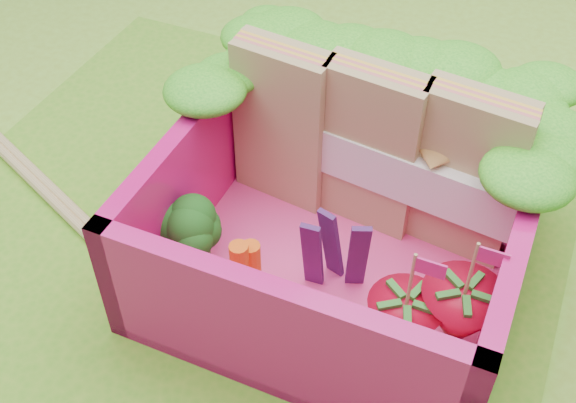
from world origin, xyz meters
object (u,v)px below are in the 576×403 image
(sandwich_stack, at_px, (372,149))
(chopsticks, at_px, (30,173))
(broccoli, at_px, (192,228))
(bento_box, at_px, (345,214))
(strawberry_right, at_px, (458,319))
(strawberry_left, at_px, (402,326))

(sandwich_stack, bearing_deg, chopsticks, -166.75)
(broccoli, bearing_deg, chopsticks, 169.27)
(sandwich_stack, distance_m, chopsticks, 1.54)
(sandwich_stack, height_order, chopsticks, sandwich_stack)
(sandwich_stack, bearing_deg, broccoli, -134.34)
(bento_box, bearing_deg, strawberry_right, -25.36)
(bento_box, height_order, strawberry_left, bento_box)
(strawberry_left, xyz_separation_m, chopsticks, (-1.79, 0.25, -0.16))
(broccoli, relative_size, chopsticks, 0.17)
(sandwich_stack, bearing_deg, strawberry_left, -60.81)
(chopsticks, bearing_deg, bento_box, 3.26)
(bento_box, distance_m, broccoli, 0.57)
(bento_box, height_order, broccoli, bento_box)
(sandwich_stack, height_order, strawberry_right, sandwich_stack)
(strawberry_right, bearing_deg, sandwich_stack, 134.87)
(strawberry_left, bearing_deg, chopsticks, 172.09)
(bento_box, xyz_separation_m, strawberry_left, (0.34, -0.33, -0.09))
(strawberry_left, relative_size, strawberry_right, 0.95)
(sandwich_stack, xyz_separation_m, strawberry_left, (0.33, -0.59, -0.20))
(sandwich_stack, relative_size, strawberry_left, 2.54)
(bento_box, xyz_separation_m, sandwich_stack, (0.00, 0.26, 0.11))
(bento_box, height_order, chopsticks, bento_box)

